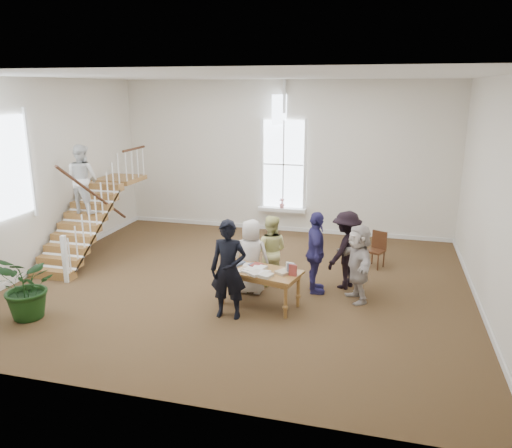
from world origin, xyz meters
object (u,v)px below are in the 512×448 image
(library_table, at_px, (260,274))
(side_chair, at_px, (377,248))
(person_yellow, at_px, (270,251))
(floor_plant, at_px, (28,286))
(woman_cluster_c, at_px, (358,263))
(woman_cluster_b, at_px, (346,250))
(woman_cluster_a, at_px, (316,253))
(police_officer, at_px, (228,270))
(elderly_woman, at_px, (251,257))

(library_table, height_order, side_chair, side_chair)
(person_yellow, xyz_separation_m, floor_plant, (-4.03, -2.79, -0.15))
(woman_cluster_c, bearing_deg, woman_cluster_b, -179.05)
(library_table, bearing_deg, floor_plant, -144.23)
(library_table, distance_m, woman_cluster_a, 1.39)
(person_yellow, bearing_deg, police_officer, 75.32)
(person_yellow, height_order, side_chair, person_yellow)
(elderly_woman, height_order, woman_cluster_b, woman_cluster_b)
(elderly_woman, bearing_deg, woman_cluster_c, -176.37)
(woman_cluster_b, bearing_deg, library_table, -19.58)
(woman_cluster_b, distance_m, side_chair, 1.69)
(elderly_woman, height_order, woman_cluster_a, woman_cluster_a)
(elderly_woman, distance_m, woman_cluster_b, 2.08)
(woman_cluster_a, bearing_deg, woman_cluster_b, -64.43)
(woman_cluster_c, distance_m, floor_plant, 6.44)
(elderly_woman, xyz_separation_m, side_chair, (2.56, 2.33, -0.32))
(woman_cluster_b, xyz_separation_m, woman_cluster_c, (0.30, -0.65, -0.05))
(library_table, relative_size, elderly_woman, 1.09)
(library_table, distance_m, police_officer, 0.83)
(police_officer, distance_m, woman_cluster_c, 2.72)
(woman_cluster_a, xyz_separation_m, floor_plant, (-5.05, -2.65, -0.24))
(library_table, relative_size, woman_cluster_c, 1.08)
(side_chair, bearing_deg, woman_cluster_c, -73.90)
(police_officer, relative_size, floor_plant, 1.47)
(elderly_woman, bearing_deg, floor_plant, 31.25)
(elderly_woman, distance_m, side_chair, 3.47)
(library_table, xyz_separation_m, woman_cluster_c, (1.88, 0.77, 0.14))
(library_table, relative_size, woman_cluster_b, 1.02)
(police_officer, distance_m, floor_plant, 3.79)
(person_yellow, relative_size, side_chair, 1.80)
(library_table, distance_m, floor_plant, 4.41)
(library_table, xyz_separation_m, person_yellow, (-0.05, 1.11, 0.12))
(police_officer, height_order, woman_cluster_a, police_officer)
(library_table, relative_size, woman_cluster_a, 0.98)
(library_table, bearing_deg, woman_cluster_a, 58.11)
(side_chair, bearing_deg, elderly_woman, -112.80)
(elderly_woman, xyz_separation_m, woman_cluster_c, (2.22, 0.15, 0.01))
(police_officer, distance_m, woman_cluster_b, 2.88)
(woman_cluster_b, xyz_separation_m, side_chair, (0.64, 1.52, -0.37))
(police_officer, distance_m, elderly_woman, 1.26)
(library_table, xyz_separation_m, elderly_woman, (-0.35, 0.61, 0.13))
(woman_cluster_c, bearing_deg, police_officer, -82.67)
(woman_cluster_c, bearing_deg, floor_plant, -91.48)
(library_table, relative_size, floor_plant, 1.35)
(elderly_woman, distance_m, floor_plant, 4.38)
(woman_cluster_b, height_order, floor_plant, woman_cluster_b)
(woman_cluster_c, xyz_separation_m, side_chair, (0.34, 2.17, -0.33))
(police_officer, distance_m, person_yellow, 1.80)
(woman_cluster_a, distance_m, side_chair, 2.36)
(person_yellow, bearing_deg, woman_cluster_b, -171.19)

